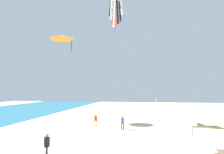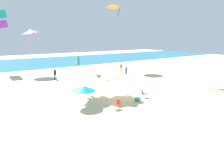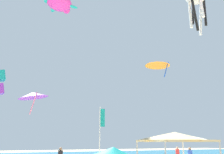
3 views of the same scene
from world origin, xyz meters
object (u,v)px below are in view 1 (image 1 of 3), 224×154
at_px(canopy_tent, 213,122).
at_px(banner_flag, 156,123).
at_px(person_watching_sky, 96,119).
at_px(kite_delta_orange, 62,37).
at_px(person_beachcomber, 47,144).
at_px(kite_diamond_red, 114,22).
at_px(person_by_tent, 122,122).

xyz_separation_m(canopy_tent, banner_flag, (-2.23, 4.18, 0.18)).
distance_m(person_watching_sky, kite_delta_orange, 13.01).
distance_m(canopy_tent, person_beachcomber, 12.06).
xyz_separation_m(canopy_tent, person_beachcomber, (-2.64, 11.69, -1.37)).
relative_size(banner_flag, kite_diamond_red, 1.37).
height_order(canopy_tent, person_watching_sky, canopy_tent).
xyz_separation_m(banner_flag, kite_delta_orange, (13.87, 12.71, 9.96)).
height_order(person_watching_sky, kite_diamond_red, kite_diamond_red).
distance_m(person_by_tent, person_watching_sky, 4.01).
bearing_deg(person_watching_sky, kite_delta_orange, 146.89).
bearing_deg(canopy_tent, kite_delta_orange, 55.44).
distance_m(person_beachcomber, kite_diamond_red, 25.82).
relative_size(canopy_tent, kite_delta_orange, 0.81).
bearing_deg(person_watching_sky, canopy_tent, -52.33).
relative_size(canopy_tent, person_beachcomber, 2.05).
distance_m(canopy_tent, banner_flag, 4.75).
distance_m(person_beachcomber, person_by_tent, 11.23).
relative_size(banner_flag, person_by_tent, 2.53).
distance_m(banner_flag, person_by_tent, 10.73).
height_order(banner_flag, kite_diamond_red, kite_diamond_red).
height_order(person_beachcomber, kite_diamond_red, kite_diamond_red).
bearing_deg(person_by_tent, banner_flag, 118.47).
bearing_deg(person_watching_sky, person_by_tent, -36.62).
bearing_deg(person_watching_sky, kite_diamond_red, 70.10).
bearing_deg(kite_diamond_red, banner_flag, -39.56).
bearing_deg(kite_diamond_red, person_beachcomber, -60.33).
bearing_deg(canopy_tent, banner_flag, 118.11).
relative_size(kite_diamond_red, kite_delta_orange, 0.73).
bearing_deg(person_beachcomber, canopy_tent, 77.87).
relative_size(person_beachcomber, person_watching_sky, 1.02).
bearing_deg(kite_delta_orange, person_watching_sky, 141.05).
height_order(canopy_tent, person_beachcomber, canopy_tent).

